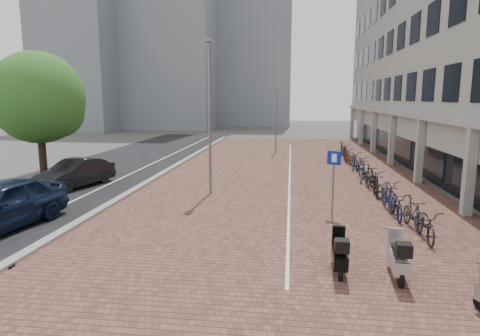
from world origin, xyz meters
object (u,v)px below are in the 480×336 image
Objects in this scene: scooter_front at (398,256)px; parking_sign at (333,173)px; car_dark at (76,173)px; scooter_mid at (340,252)px.

parking_sign reaches higher than scooter_front.
car_dark is 12.66m from parking_sign.
parking_sign is at bearing 89.03° from scooter_mid.
scooter_front is 1.39m from scooter_mid.
car_dark is at bearing 151.32° from scooter_front.
scooter_front reaches higher than scooter_mid.
scooter_front is at bearing -56.18° from parking_sign.
scooter_mid is at bearing -21.19° from car_dark.
scooter_mid is (11.81, -8.67, -0.16)m from car_dark.
parking_sign reaches higher than scooter_mid.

